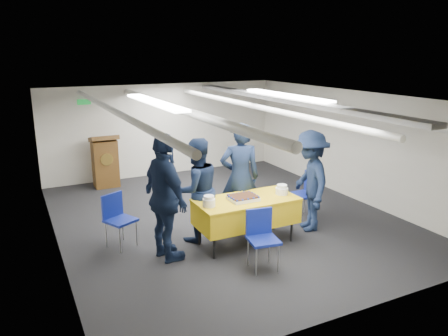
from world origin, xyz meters
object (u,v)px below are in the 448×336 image
Objects in this scene: sailor_a at (240,177)px; podium at (105,161)px; chair_right at (307,190)px; sheet_cake at (243,198)px; sailor_b at (197,190)px; serving_table at (246,211)px; sailor_c at (166,198)px; chair_near at (261,233)px; sailor_d at (310,181)px; chair_left at (117,215)px.

podium is at bearing -47.78° from sailor_a.
sheet_cake is at bearing -161.57° from chair_right.
serving_table is at bearing 138.08° from sailor_b.
serving_table is 0.96× the size of sailor_b.
chair_right is 0.45× the size of sailor_a.
sailor_a is 0.85m from sailor_b.
sailor_c is (-1.28, 0.06, 0.17)m from sheet_cake.
sheet_cake is 0.66m from sailor_a.
chair_right is at bearing -162.54° from sailor_a.
chair_right is at bearing -50.27° from podium.
chair_near is 0.44× the size of sailor_c.
podium is at bearing 129.73° from chair_right.
sailor_b is at bearing 142.50° from serving_table.
sheet_cake is at bearing -68.56° from sailor_d.
chair_right is 0.44× the size of sailor_c.
podium is at bearing 107.58° from sheet_cake.
sailor_c is (-1.54, -0.53, 0.02)m from sailor_a.
sheet_cake is 1.36m from sailor_d.
sailor_d reaches higher than chair_right.
sailor_b is (1.26, -0.35, 0.34)m from chair_left.
sailor_b reaches higher than sheet_cake.
sheet_cake is (-0.07, -0.03, 0.25)m from serving_table.
sailor_a is (0.26, 0.59, 0.15)m from sheet_cake.
sailor_b is at bearing -64.12° from sailor_c.
sailor_a reaches higher than chair_left.
chair_right is at bearing 176.42° from sailor_b.
serving_table is 1.72m from chair_right.
sailor_b is 0.89× the size of sailor_c.
podium reaches higher than sheet_cake.
chair_right is (1.83, 1.35, 0.00)m from chair_near.
sheet_cake is 0.24× the size of sailor_c.
podium is 3.98m from sailor_a.
sailor_b is at bearing -179.16° from chair_right.
sailor_c is at bearing 177.26° from sheet_cake.
chair_near is (-0.12, -0.78, -0.28)m from sheet_cake.
sheet_cake is 2.06m from chair_left.
podium is at bearing 103.65° from chair_near.
chair_left reaches higher than sheet_cake.
sailor_c is at bearing 178.58° from serving_table.
chair_right is (1.63, 0.54, -0.03)m from serving_table.
chair_left is 2.16m from sailor_a.
serving_table is 0.85× the size of sailor_c.
podium reaches higher than serving_table.
chair_near is 1.74m from sailor_d.
sailor_c is 2.64m from sailor_d.
podium is (-1.41, 4.20, 0.06)m from serving_table.
podium is 4.18m from sailor_c.
chair_right reaches higher than sheet_cake.
sailor_c is (-1.35, 0.03, 0.42)m from serving_table.
sailor_a is (1.60, -3.63, 0.35)m from podium.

